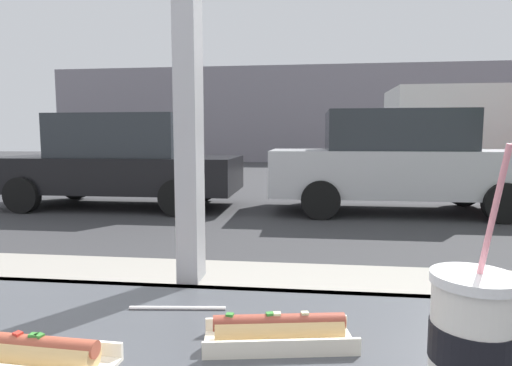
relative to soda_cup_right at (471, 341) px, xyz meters
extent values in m
plane|color=#38383A|center=(-0.47, 8.36, -1.08)|extent=(60.00, 60.00, 0.00)
cube|color=#9E998E|center=(-0.47, 1.96, -1.00)|extent=(16.00, 2.80, 0.16)
cube|color=#2A2C30|center=(-0.47, 0.39, -0.10)|extent=(1.87, 0.02, 0.02)
cube|color=gray|center=(-0.47, 23.11, 1.52)|extent=(28.00, 1.20, 5.21)
cylinder|color=silver|center=(0.00, 0.00, -0.01)|extent=(0.10, 0.10, 0.16)
cylinder|color=black|center=(0.00, 0.00, 0.00)|extent=(0.10, 0.10, 0.05)
cylinder|color=black|center=(0.00, 0.00, 0.07)|extent=(0.09, 0.09, 0.01)
cylinder|color=white|center=(0.00, 0.00, 0.08)|extent=(0.10, 0.10, 0.01)
cylinder|color=pink|center=(0.01, -0.01, 0.14)|extent=(0.02, 0.04, 0.20)
cube|color=silver|center=(-0.62, 0.03, -0.09)|extent=(0.28, 0.10, 0.01)
cube|color=silver|center=(-0.62, 0.07, -0.08)|extent=(0.28, 0.02, 0.03)
cylinder|color=tan|center=(-0.62, 0.03, -0.06)|extent=(0.24, 0.05, 0.04)
cylinder|color=#9E4733|center=(-0.62, 0.03, -0.05)|extent=(0.25, 0.04, 0.03)
cube|color=#337A2D|center=(-0.59, 0.03, -0.04)|extent=(0.01, 0.01, 0.01)
cube|color=red|center=(-0.62, 0.03, -0.04)|extent=(0.01, 0.01, 0.01)
cube|color=#337A2D|center=(-0.58, 0.02, -0.04)|extent=(0.01, 0.01, 0.01)
cube|color=beige|center=(-0.24, 0.14, -0.09)|extent=(0.26, 0.12, 0.01)
cube|color=beige|center=(-0.24, 0.10, -0.08)|extent=(0.24, 0.05, 0.03)
cube|color=beige|center=(-0.25, 0.18, -0.08)|extent=(0.24, 0.05, 0.03)
cylinder|color=tan|center=(-0.24, 0.14, -0.06)|extent=(0.21, 0.07, 0.04)
cylinder|color=brown|center=(-0.24, 0.14, -0.05)|extent=(0.22, 0.06, 0.03)
cube|color=#337A2D|center=(-0.26, 0.14, -0.04)|extent=(0.01, 0.01, 0.01)
cube|color=beige|center=(-0.20, 0.15, -0.04)|extent=(0.01, 0.01, 0.01)
cube|color=beige|center=(-0.25, 0.14, -0.04)|extent=(0.01, 0.01, 0.01)
cube|color=#337A2D|center=(-0.32, 0.13, -0.04)|extent=(0.01, 0.01, 0.01)
cylinder|color=white|center=(-0.45, 0.26, -0.09)|extent=(0.19, 0.03, 0.01)
cube|color=black|center=(-3.77, 7.22, -0.44)|extent=(4.57, 1.77, 0.65)
cube|color=#282D33|center=(-3.66, 7.22, 0.29)|extent=(2.38, 1.55, 0.80)
cylinder|color=black|center=(-2.35, 8.10, -0.76)|extent=(0.64, 0.18, 0.64)
cylinder|color=black|center=(-2.35, 6.34, -0.76)|extent=(0.64, 0.18, 0.64)
cylinder|color=black|center=(-5.18, 8.10, -0.76)|extent=(0.64, 0.18, 0.64)
cylinder|color=black|center=(-5.18, 6.34, -0.76)|extent=(0.64, 0.18, 0.64)
cube|color=#BCBCC1|center=(1.46, 7.22, -0.37)|extent=(4.56, 1.71, 0.79)
cube|color=#282D33|center=(1.36, 7.22, 0.38)|extent=(2.37, 1.51, 0.69)
cylinder|color=black|center=(2.87, 8.08, -0.76)|extent=(0.64, 0.18, 0.64)
cylinder|color=black|center=(2.87, 6.36, -0.76)|extent=(0.64, 0.18, 0.64)
cylinder|color=black|center=(0.05, 8.08, -0.76)|extent=(0.64, 0.18, 0.64)
cylinder|color=black|center=(0.05, 6.36, -0.76)|extent=(0.64, 0.18, 0.64)
cube|color=silver|center=(4.81, 11.95, 0.49)|extent=(5.24, 2.20, 2.25)
cylinder|color=black|center=(3.83, 13.05, -0.63)|extent=(0.90, 0.24, 0.90)
cylinder|color=black|center=(3.83, 10.85, -0.63)|extent=(0.90, 0.24, 0.90)
camera|label=1|loc=(-0.20, -0.52, 0.25)|focal=29.60mm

